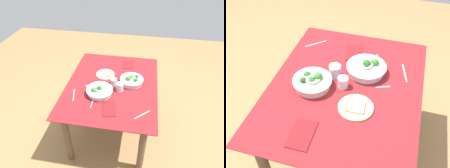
% 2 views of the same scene
% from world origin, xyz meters
% --- Properties ---
extents(ground_plane, '(6.00, 6.00, 0.00)m').
position_xyz_m(ground_plane, '(0.00, 0.00, 0.00)').
color(ground_plane, '#9E7547').
extents(dining_table, '(1.26, 0.99, 0.72)m').
position_xyz_m(dining_table, '(0.00, 0.00, 0.61)').
color(dining_table, maroon).
rests_on(dining_table, ground_plane).
extents(broccoli_bowl_far, '(0.28, 0.28, 0.10)m').
position_xyz_m(broccoli_bowl_far, '(-0.18, 0.10, 0.76)').
color(broccoli_bowl_far, white).
rests_on(broccoli_bowl_far, dining_table).
extents(broccoli_bowl_near, '(0.26, 0.26, 0.11)m').
position_xyz_m(broccoli_bowl_near, '(0.05, -0.21, 0.76)').
color(broccoli_bowl_near, silver).
rests_on(broccoli_bowl_near, dining_table).
extents(bread_side_plate, '(0.22, 0.22, 0.03)m').
position_xyz_m(bread_side_plate, '(0.16, 0.11, 0.73)').
color(bread_side_plate, '#D6B27A').
rests_on(bread_side_plate, dining_table).
extents(water_glass_center, '(0.08, 0.08, 0.09)m').
position_xyz_m(water_glass_center, '(-0.09, -0.10, 0.77)').
color(water_glass_center, silver).
rests_on(water_glass_center, dining_table).
extents(water_glass_side, '(0.07, 0.07, 0.08)m').
position_xyz_m(water_glass_side, '(0.00, -0.02, 0.76)').
color(water_glass_side, silver).
rests_on(water_glass_side, dining_table).
extents(fork_by_far_bowl, '(0.11, 0.01, 0.00)m').
position_xyz_m(fork_by_far_bowl, '(-0.35, 0.14, 0.73)').
color(fork_by_far_bowl, '#B7B7BC').
rests_on(fork_by_far_bowl, dining_table).
extents(fork_by_near_bowl, '(0.05, 0.09, 0.00)m').
position_xyz_m(fork_by_near_bowl, '(-0.07, 0.25, 0.73)').
color(fork_by_near_bowl, '#B7B7BC').
rests_on(fork_by_near_bowl, dining_table).
extents(table_knife_left, '(0.18, 0.06, 0.00)m').
position_xyz_m(table_knife_left, '(-0.25, 0.36, 0.73)').
color(table_knife_left, '#B7B7BC').
rests_on(table_knife_left, dining_table).
extents(table_knife_right, '(0.13, 0.14, 0.00)m').
position_xyz_m(table_knife_right, '(-0.41, -0.35, 0.73)').
color(table_knife_right, '#B7B7BC').
rests_on(table_knife_right, dining_table).
extents(napkin_folded_upper, '(0.24, 0.17, 0.01)m').
position_xyz_m(napkin_folded_upper, '(-0.39, -0.03, 0.73)').
color(napkin_folded_upper, maroon).
rests_on(napkin_folded_upper, dining_table).
extents(napkin_folded_lower, '(0.21, 0.13, 0.01)m').
position_xyz_m(napkin_folded_lower, '(0.44, -0.13, 0.73)').
color(napkin_folded_lower, maroon).
rests_on(napkin_folded_lower, dining_table).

